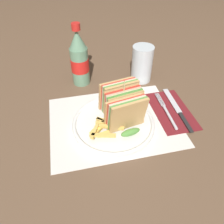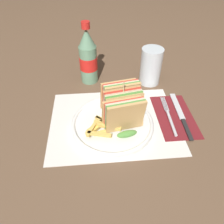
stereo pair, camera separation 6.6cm
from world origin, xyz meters
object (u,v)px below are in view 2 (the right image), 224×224
plate_main (113,124)px  coke_bottle_near (88,58)px  fork (170,118)px  glass_near (151,68)px  club_sandwich (123,107)px  knife (181,115)px

plate_main → coke_bottle_near: (-0.07, 0.26, 0.09)m
plate_main → fork: size_ratio=1.40×
fork → glass_near: bearing=97.1°
club_sandwich → knife: bearing=5.3°
plate_main → club_sandwich: bearing=9.5°
plate_main → knife: size_ratio=1.14×
plate_main → club_sandwich: (0.03, 0.00, 0.06)m
plate_main → glass_near: 0.28m
coke_bottle_near → glass_near: (0.23, -0.03, -0.04)m
coke_bottle_near → glass_near: 0.23m
coke_bottle_near → glass_near: coke_bottle_near is taller
fork → coke_bottle_near: bearing=136.8°
plate_main → fork: 0.18m
plate_main → glass_near: size_ratio=1.83×
fork → knife: (0.04, 0.01, -0.00)m
knife → plate_main: bearing=-172.2°
fork → glass_near: size_ratio=1.31×
coke_bottle_near → glass_near: bearing=-7.6°
coke_bottle_near → knife: bearing=-39.1°
knife → coke_bottle_near: bearing=142.9°
plate_main → knife: plate_main is taller
fork → plate_main: bearing=-175.4°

